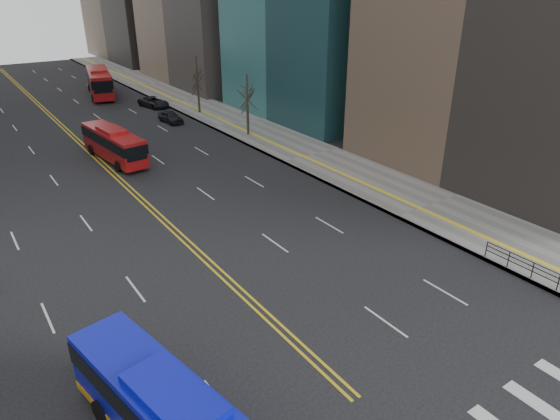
% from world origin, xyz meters
% --- Properties ---
extents(sidewalk_right, '(7.00, 130.00, 0.15)m').
position_xyz_m(sidewalk_right, '(17.50, 45.00, 0.07)').
color(sidewalk_right, slate).
rests_on(sidewalk_right, ground).
extents(centerline, '(0.55, 100.00, 0.01)m').
position_xyz_m(centerline, '(0.00, 55.00, 0.01)').
color(centerline, gold).
rests_on(centerline, ground).
extents(pedestrian_railing, '(0.06, 6.06, 1.02)m').
position_xyz_m(pedestrian_railing, '(14.30, 6.00, 0.82)').
color(pedestrian_railing, black).
rests_on(pedestrian_railing, sidewalk_right).
extents(street_trees, '(35.20, 47.20, 7.60)m').
position_xyz_m(street_trees, '(-7.18, 34.55, 4.87)').
color(street_trees, '#2D231B').
rests_on(street_trees, ground).
extents(red_bus_near, '(3.24, 9.95, 3.14)m').
position_xyz_m(red_bus_near, '(1.36, 40.09, 1.75)').
color(red_bus_near, '#A31112').
rests_on(red_bus_near, ground).
extents(red_bus_far, '(5.37, 12.66, 3.88)m').
position_xyz_m(red_bus_far, '(8.83, 69.93, 2.15)').
color(red_bus_far, '#A31112').
rests_on(red_bus_far, ground).
extents(car_dark_mid, '(2.02, 4.20, 1.38)m').
position_xyz_m(car_dark_mid, '(11.17, 49.92, 0.69)').
color(car_dark_mid, black).
rests_on(car_dark_mid, ground).
extents(car_dark_far, '(3.28, 5.24, 1.35)m').
position_xyz_m(car_dark_far, '(12.50, 58.58, 0.67)').
color(car_dark_far, black).
rests_on(car_dark_far, ground).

